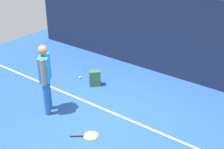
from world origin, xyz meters
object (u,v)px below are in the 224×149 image
Objects in this scene: backpack at (95,78)px; tennis_ball_near_player at (80,77)px; tennis_player at (45,75)px; tennis_racket at (90,136)px.

backpack is 0.62m from tennis_ball_near_player.
tennis_player is 25.76× the size of tennis_ball_near_player.
tennis_player is at bearing -71.78° from tennis_ball_near_player.
backpack is 6.67× the size of tennis_ball_near_player.
tennis_ball_near_player is at bearing 96.51° from tennis_racket.
backpack is (0.03, 1.69, -0.76)m from tennis_player.
tennis_ball_near_player reaches higher than tennis_racket.
backpack is (-1.39, 1.83, 0.20)m from tennis_racket.
tennis_ball_near_player is at bearing -50.66° from backpack.
tennis_player is at bearing 42.58° from backpack.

